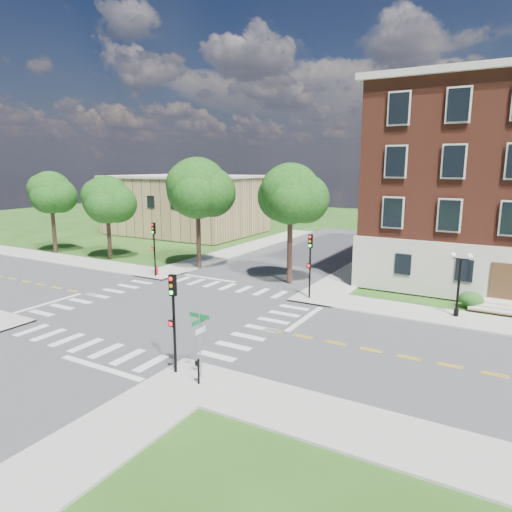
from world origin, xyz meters
The scene contains 19 objects.
ground centered at (0.00, 0.00, 0.00)m, with size 160.00×160.00×0.00m, color #244A15.
road_ew centered at (0.00, 0.00, 0.01)m, with size 90.00×12.00×0.01m, color #3D3D3F.
road_ns centered at (0.00, 0.00, 0.01)m, with size 12.00×90.00×0.01m, color #3D3D3F.
sidewalk_ne centered at (15.38, 15.38, 0.06)m, with size 34.00×34.00×0.12m.
sidewalk_nw centered at (-15.38, 15.38, 0.06)m, with size 34.00×34.00×0.12m.
crosswalk_east centered at (7.20, 0.00, 0.00)m, with size 2.20×10.20×0.02m, color silver, non-canonical shape.
stop_bar_east centered at (8.80, 3.00, 0.00)m, with size 0.40×5.50×0.00m, color silver.
secondary_building centered at (-22.00, 30.00, 4.28)m, with size 20.40×15.40×8.30m.
tree_a centered at (-25.33, 10.00, 6.86)m, with size 4.70×4.70×9.13m.
tree_b centered at (-17.13, 10.54, 6.31)m, with size 4.99×4.99×8.71m.
tree_c centered at (-6.06, 11.48, 7.73)m, with size 5.77×5.77×10.52m.
tree_d centered at (3.97, 10.71, 7.53)m, with size 5.02×5.02×9.96m.
traffic_signal_se centered at (6.66, -7.51, 3.19)m, with size 0.34×0.37×4.80m.
traffic_signal_ne centered at (7.28, 7.24, 3.19)m, with size 0.36×0.41×4.80m.
traffic_signal_nw centered at (-7.41, 6.77, 3.19)m, with size 0.34×0.37×4.80m.
twin_lamp_west centered at (17.35, 8.11, 2.52)m, with size 1.36×0.36×4.23m.
street_sign_pole centered at (8.03, -7.33, 2.31)m, with size 1.10×1.10×3.10m.
push_button_post centered at (8.36, -7.96, 0.80)m, with size 0.14×0.21×1.20m.
fire_hydrant centered at (-7.66, 7.23, 0.46)m, with size 0.35×0.35×0.75m.
Camera 1 is at (20.08, -23.29, 9.85)m, focal length 32.00 mm.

